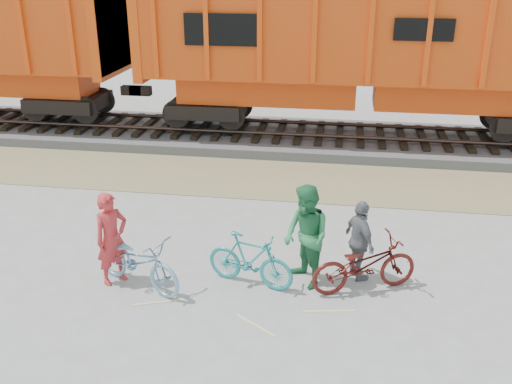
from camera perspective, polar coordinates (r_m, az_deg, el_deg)
ground at (r=10.82m, az=-3.30°, el=-9.12°), size 120.00×120.00×0.00m
gravel_strip at (r=15.69m, az=0.90°, el=1.34°), size 120.00×3.00×0.02m
ballast_bed at (r=18.93m, az=2.42°, el=5.50°), size 120.00×4.00×0.30m
track at (r=18.84m, az=2.43°, el=6.44°), size 120.00×2.60×0.24m
hopper_car_center at (r=18.20m, az=11.12°, el=13.65°), size 14.00×3.13×4.65m
bicycle_blue at (r=10.69m, az=-11.76°, el=-6.76°), size 2.10×1.47×1.05m
bicycle_teal at (r=10.52m, az=-0.60°, el=-6.82°), size 1.77×0.92×1.02m
bicycle_maroon at (r=10.54m, az=10.79°, el=-7.15°), size 2.10×1.41×1.04m
person_solo at (r=10.78m, az=-14.23°, el=-4.54°), size 0.73×0.77×1.78m
person_man at (r=10.38m, az=5.04°, el=-4.47°), size 1.14×1.19×1.94m
person_woman at (r=10.76m, az=10.32°, el=-4.84°), size 0.78×0.99×1.58m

